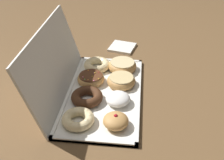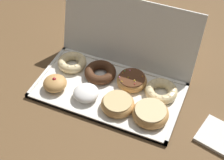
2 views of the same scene
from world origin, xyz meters
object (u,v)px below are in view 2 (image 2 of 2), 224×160
chocolate_cake_ring_donut_5 (100,72)px  sprinkle_donut_6 (132,80)px  napkin_stack (218,136)px  glazed_ring_donut_3 (150,113)px  donut_box (108,91)px  cruller_donut_7 (161,91)px  glazed_ring_donut_2 (118,104)px  jelly_filled_donut_0 (55,83)px  cruller_donut_4 (72,62)px  powdered_filled_donut_1 (86,93)px

chocolate_cake_ring_donut_5 → sprinkle_donut_6: bearing=3.1°
napkin_stack → sprinkle_donut_6: bearing=163.0°
glazed_ring_donut_3 → chocolate_cake_ring_donut_5: bearing=154.2°
donut_box → cruller_donut_7: bearing=17.0°
glazed_ring_donut_2 → napkin_stack: bearing=3.7°
cruller_donut_7 → napkin_stack: size_ratio=0.97×
jelly_filled_donut_0 → chocolate_cake_ring_donut_5: bearing=44.0°
glazed_ring_donut_3 → chocolate_cake_ring_donut_5: size_ratio=1.04×
glazed_ring_donut_2 → glazed_ring_donut_3: (0.11, 0.00, 0.00)m
glazed_ring_donut_3 → cruller_donut_4: size_ratio=1.11×
cruller_donut_4 → donut_box: bearing=-19.4°
jelly_filled_donut_0 → cruller_donut_7: jelly_filled_donut_0 is taller
jelly_filled_donut_0 → napkin_stack: (0.58, 0.02, -0.03)m
donut_box → powdered_filled_donut_1: (-0.06, -0.06, 0.02)m
donut_box → jelly_filled_donut_0: 0.19m
glazed_ring_donut_3 → cruller_donut_7: glazed_ring_donut_3 is taller
glazed_ring_donut_3 → glazed_ring_donut_2: bearing=-177.8°
donut_box → chocolate_cake_ring_donut_5: chocolate_cake_ring_donut_5 is taller
sprinkle_donut_6 → cruller_donut_7: 0.11m
powdered_filled_donut_1 → napkin_stack: (0.46, 0.02, -0.02)m
glazed_ring_donut_2 → chocolate_cake_ring_donut_5: size_ratio=0.97×
powdered_filled_donut_1 → chocolate_cake_ring_donut_5: powdered_filled_donut_1 is taller
sprinkle_donut_6 → cruller_donut_7: bearing=-3.9°
cruller_donut_4 → cruller_donut_7: bearing=-1.3°
powdered_filled_donut_1 → glazed_ring_donut_3: (0.23, 0.00, 0.00)m
chocolate_cake_ring_donut_5 → napkin_stack: size_ratio=0.99×
chocolate_cake_ring_donut_5 → cruller_donut_7: (0.23, -0.00, 0.00)m
cruller_donut_4 → powdered_filled_donut_1: bearing=-45.5°
glazed_ring_donut_3 → cruller_donut_4: 0.37m
donut_box → chocolate_cake_ring_donut_5: size_ratio=4.42×
donut_box → glazed_ring_donut_2: bearing=-45.2°
donut_box → glazed_ring_donut_2: glazed_ring_donut_2 is taller
cruller_donut_4 → chocolate_cake_ring_donut_5: (0.12, -0.01, -0.00)m
powdered_filled_donut_1 → cruller_donut_4: powdered_filled_donut_1 is taller
powdered_filled_donut_1 → glazed_ring_donut_2: 0.12m
jelly_filled_donut_0 → sprinkle_donut_6: jelly_filled_donut_0 is taller
glazed_ring_donut_2 → donut_box: bearing=134.8°
glazed_ring_donut_3 → napkin_stack: 0.23m
glazed_ring_donut_3 → donut_box: bearing=162.0°
donut_box → napkin_stack: bearing=-5.7°
glazed_ring_donut_2 → glazed_ring_donut_3: glazed_ring_donut_3 is taller
powdered_filled_donut_1 → chocolate_cake_ring_donut_5: 0.11m
sprinkle_donut_6 → donut_box: bearing=-136.4°
sprinkle_donut_6 → napkin_stack: size_ratio=0.93×
glazed_ring_donut_3 → napkin_stack: glazed_ring_donut_3 is taller
powdered_filled_donut_1 → sprinkle_donut_6: same height
cruller_donut_4 → chocolate_cake_ring_donut_5: size_ratio=0.93×
glazed_ring_donut_2 → cruller_donut_7: size_ratio=1.00×
napkin_stack → jelly_filled_donut_0: bearing=-177.7°
donut_box → jelly_filled_donut_0: (-0.18, -0.06, 0.03)m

